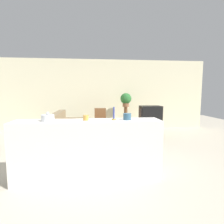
{
  "coord_description": "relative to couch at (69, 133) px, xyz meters",
  "views": [
    {
      "loc": [
        0.11,
        -3.39,
        1.46
      ],
      "look_at": [
        0.65,
        1.92,
        0.85
      ],
      "focal_mm": 28.0,
      "sensor_mm": 36.0,
      "label": 1
    }
  ],
  "objects": [
    {
      "name": "potted_plant",
      "position": [
        1.88,
        1.36,
        0.9
      ],
      "size": [
        0.4,
        0.4,
        0.5
      ],
      "color": "#8E5B3D",
      "rests_on": "plant_stand"
    },
    {
      "name": "candlestick",
      "position": [
        1.04,
        -2.1,
        0.76
      ],
      "size": [
        0.07,
        0.07,
        0.22
      ],
      "color": "#B7933D",
      "rests_on": "foreground_counter"
    },
    {
      "name": "ground_plane",
      "position": [
        0.62,
        -1.55,
        -0.3
      ],
      "size": [
        14.0,
        14.0,
        0.0
      ],
      "primitive_type": "plane",
      "color": "beige"
    },
    {
      "name": "couch",
      "position": [
        0.0,
        0.0,
        0.0
      ],
      "size": [
        0.94,
        1.83,
        0.89
      ],
      "color": "#847051",
      "rests_on": "ground_plane"
    },
    {
      "name": "coffee_tin",
      "position": [
        1.27,
        -2.1,
        0.75
      ],
      "size": [
        0.13,
        0.13,
        0.11
      ],
      "color": "#335B75",
      "rests_on": "foreground_counter"
    },
    {
      "name": "decorative_bowl",
      "position": [
        -0.01,
        -2.1,
        0.75
      ],
      "size": [
        0.2,
        0.2,
        0.15
      ],
      "color": "silver",
      "rests_on": "foreground_counter"
    },
    {
      "name": "foreground_counter",
      "position": [
        0.62,
        -2.1,
        0.2
      ],
      "size": [
        2.4,
        0.44,
        1.0
      ],
      "color": "white",
      "rests_on": "ground_plane"
    },
    {
      "name": "wooden_chair",
      "position": [
        0.93,
        1.01,
        0.19
      ],
      "size": [
        0.44,
        0.44,
        0.91
      ],
      "color": "brown",
      "rests_on": "ground_plane"
    },
    {
      "name": "wall_back",
      "position": [
        0.62,
        1.88,
        1.05
      ],
      "size": [
        9.0,
        0.06,
        2.7
      ],
      "color": "beige",
      "rests_on": "ground_plane"
    },
    {
      "name": "candle_jar",
      "position": [
        0.58,
        -2.1,
        0.74
      ],
      "size": [
        0.09,
        0.09,
        0.09
      ],
      "color": "gold",
      "rests_on": "foreground_counter"
    },
    {
      "name": "plant_stand",
      "position": [
        1.88,
        1.36,
        0.16
      ],
      "size": [
        0.12,
        0.12,
        0.93
      ],
      "color": "brown",
      "rests_on": "ground_plane"
    },
    {
      "name": "tv_stand",
      "position": [
        2.48,
        0.36,
        -0.04
      ],
      "size": [
        0.71,
        0.47,
        0.52
      ],
      "color": "brown",
      "rests_on": "ground_plane"
    },
    {
      "name": "television",
      "position": [
        2.48,
        0.36,
        0.47
      ],
      "size": [
        0.65,
        0.44,
        0.51
      ],
      "color": "black",
      "rests_on": "tv_stand"
    }
  ]
}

